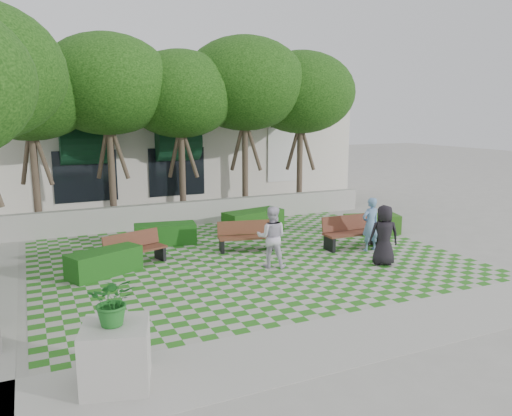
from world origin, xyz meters
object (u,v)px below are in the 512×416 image
hedge_east (372,224)px  person_blue (370,224)px  bench_west (135,250)px  person_dark (384,235)px  bench_mid (246,237)px  hedge_midright (253,221)px  person_white (272,237)px  bench_east (352,232)px  planter_front (116,342)px  hedge_west (104,262)px  hedge_midleft (165,234)px

hedge_east → person_blue: 2.42m
bench_west → person_dark: 7.06m
hedge_east → bench_mid: bearing=-178.2°
hedge_midright → person_white: (-1.31, -4.10, 0.48)m
bench_mid → hedge_east: (5.01, 0.15, -0.10)m
bench_east → bench_mid: bench_east is taller
bench_mid → hedge_east: 5.02m
hedge_east → person_dark: (-2.08, -3.19, 0.53)m
bench_mid → planter_front: bearing=-115.8°
bench_west → person_dark: size_ratio=1.07×
bench_mid → person_dark: 4.24m
hedge_west → person_blue: size_ratio=1.15×
bench_east → bench_west: 6.76m
bench_mid → hedge_midright: bearing=72.4°
hedge_midleft → hedge_west: bearing=-133.5°
person_white → bench_mid: bearing=-62.4°
planter_front → person_blue: (8.54, 4.74, 0.11)m
bench_west → hedge_west: bench_west is taller
hedge_east → person_white: size_ratio=1.10×
hedge_east → person_blue: size_ratio=1.13×
planter_front → person_blue: planter_front is taller
hedge_west → hedge_midleft: bearing=46.5°
hedge_midleft → planter_front: size_ratio=1.09×
bench_west → person_white: (3.43, -1.80, 0.42)m
hedge_midleft → bench_west: bearing=-126.1°
bench_east → person_blue: person_blue is taller
hedge_midright → hedge_west: 6.33m
person_white → hedge_midright: bearing=-78.8°
bench_mid → hedge_midleft: 2.75m
bench_west → person_dark: bearing=-43.7°
hedge_midright → hedge_midleft: bearing=-172.7°
person_blue → hedge_midright: bearing=-62.6°
hedge_west → person_white: 4.56m
hedge_midright → person_dark: size_ratio=1.28×
hedge_east → person_white: bearing=-157.9°
hedge_east → hedge_west: 9.44m
bench_east → person_dark: person_dark is taller
hedge_midleft → person_white: 4.24m
hedge_west → hedge_east: bearing=4.9°
bench_mid → person_white: (-0.04, -1.90, 0.43)m
person_dark → bench_east: bearing=-77.2°
hedge_west → person_white: person_white is taller
hedge_west → hedge_midright: bearing=26.7°
hedge_west → person_white: size_ratio=1.12×
bench_west → person_dark: person_dark is taller
bench_east → person_blue: 0.72m
person_blue → person_white: 3.56m
hedge_midleft → hedge_west: 3.32m
hedge_midleft → person_white: size_ratio=1.13×
bench_east → hedge_midleft: size_ratio=1.00×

